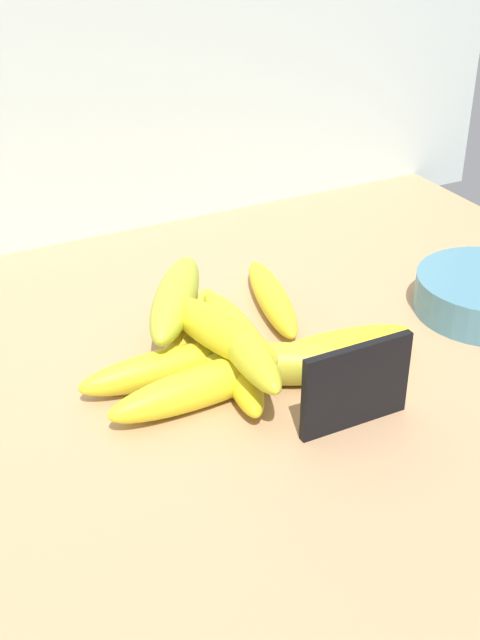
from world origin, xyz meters
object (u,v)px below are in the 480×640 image
object	(u,v)px
banana_0	(190,330)
banana_4	(272,298)
banana_3	(239,369)
banana_2	(208,384)
banana_5	(284,364)
chalkboard_sign	(355,389)
banana_7	(239,339)
banana_1	(163,368)
banana_6	(334,350)
banana_9	(221,333)
banana_8	(175,298)

from	to	relation	value
banana_0	banana_4	xyz separation A→B (cm)	(11.16, 2.32, -0.05)
banana_4	banana_3	bearing A→B (deg)	-131.04
banana_2	banana_5	bearing A→B (deg)	-2.94
chalkboard_sign	banana_0	distance (cm)	20.96
banana_0	banana_2	distance (cm)	10.66
chalkboard_sign	banana_7	world-z (taller)	chalkboard_sign
banana_3	banana_5	distance (cm)	4.40
chalkboard_sign	banana_4	distance (cm)	22.11
banana_7	banana_0	bearing A→B (deg)	97.11
banana_4	banana_5	xyz separation A→B (cm)	(-5.85, -13.04, 0.48)
banana_0	banana_5	world-z (taller)	banana_5
banana_1	banana_2	world-z (taller)	banana_2
banana_0	banana_1	size ratio (longest dim) A/B	1.05
banana_1	banana_6	xyz separation A→B (cm)	(16.46, -5.03, 0.15)
banana_2	banana_9	world-z (taller)	banana_9
banana_2	banana_3	size ratio (longest dim) A/B	1.33
banana_1	banana_7	size ratio (longest dim) A/B	0.91
banana_5	banana_9	xyz separation A→B (cm)	(-5.30, 3.04, 3.28)
banana_4	banana_8	world-z (taller)	banana_8
chalkboard_sign	banana_6	distance (cm)	9.67
banana_1	banana_8	size ratio (longest dim) A/B	0.97
banana_1	banana_4	bearing A→B (deg)	25.57
banana_4	banana_7	world-z (taller)	banana_7
banana_0	banana_8	bearing A→B (deg)	153.68
chalkboard_sign	banana_5	distance (cm)	9.15
banana_1	banana_9	xyz separation A→B (cm)	(5.32, -2.11, 3.59)
banana_2	banana_8	xyz separation A→B (cm)	(1.48, 10.90, 3.49)
banana_6	banana_8	xyz separation A→B (cm)	(-12.34, 11.19, 3.53)
banana_1	banana_5	bearing A→B (deg)	-25.90
banana_4	banana_6	xyz separation A→B (cm)	(-0.01, -12.91, 0.31)
banana_2	banana_5	xyz separation A→B (cm)	(7.98, -0.41, 0.12)
banana_5	banana_7	world-z (taller)	banana_7
chalkboard_sign	banana_7	xyz separation A→B (cm)	(-6.47, 10.12, 1.43)
banana_3	banana_8	bearing A→B (deg)	104.33
chalkboard_sign	banana_5	size ratio (longest dim) A/B	0.69
banana_0	banana_9	bearing A→B (deg)	-89.88
banana_4	banana_9	xyz separation A→B (cm)	(-11.15, -9.99, 3.75)
chalkboard_sign	banana_4	size ratio (longest dim) A/B	0.63
chalkboard_sign	banana_1	xyz separation A→B (cm)	(-12.94, 13.83, -2.04)
banana_0	banana_9	distance (cm)	8.52
banana_3	banana_4	xyz separation A→B (cm)	(9.89, 11.36, -0.05)
banana_0	banana_2	bearing A→B (deg)	-104.52
banana_5	banana_6	world-z (taller)	banana_5
banana_0	banana_5	distance (cm)	11.97
banana_5	banana_6	distance (cm)	5.84
chalkboard_sign	banana_8	distance (cm)	21.91
banana_0	banana_8	size ratio (longest dim) A/B	1.02
banana_1	banana_4	world-z (taller)	banana_1
banana_4	banana_9	world-z (taller)	banana_9
banana_2	banana_8	distance (cm)	11.54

